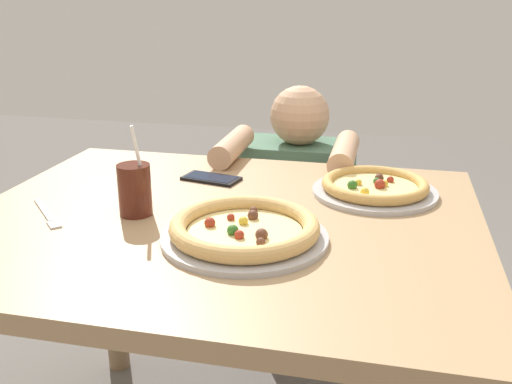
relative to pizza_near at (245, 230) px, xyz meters
name	(u,v)px	position (x,y,z in m)	size (l,w,h in m)	color
dining_table	(222,261)	(-0.08, 0.11, -0.13)	(1.15, 0.94, 0.75)	tan
pizza_near	(245,230)	(0.00, 0.00, 0.00)	(0.34, 0.34, 0.05)	#B7B7BC
pizza_far	(375,187)	(0.25, 0.34, 0.00)	(0.31, 0.31, 0.04)	#B7B7BC
drink_cup_colored	(135,189)	(-0.27, 0.08, 0.04)	(0.07, 0.07, 0.20)	#4C1E14
fork	(47,214)	(-0.46, 0.03, -0.02)	(0.15, 0.16, 0.00)	silver
cell_phone	(211,178)	(-0.18, 0.36, -0.02)	(0.16, 0.10, 0.01)	black
diner_seated	(296,232)	(-0.02, 0.80, -0.34)	(0.40, 0.52, 0.94)	#333847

